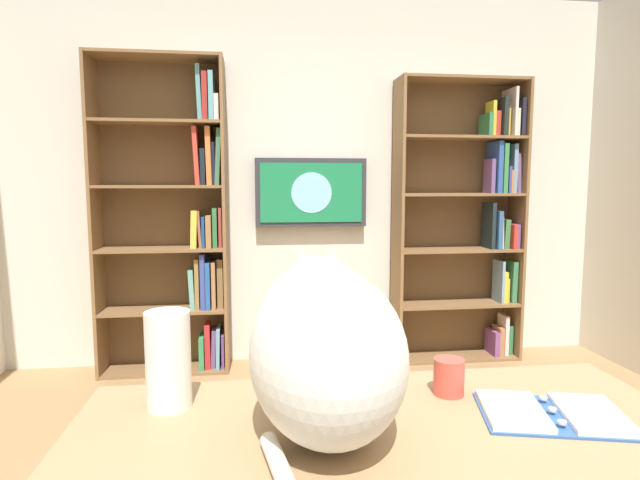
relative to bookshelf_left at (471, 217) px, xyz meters
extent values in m
cube|color=silver|center=(1.17, -0.17, 0.28)|extent=(4.52, 0.06, 2.70)
cube|color=brown|center=(-0.35, 0.02, -0.04)|extent=(0.02, 0.28, 2.07)
cube|color=brown|center=(0.57, 0.02, -0.04)|extent=(0.02, 0.28, 2.07)
cube|color=brown|center=(0.11, -0.11, -0.04)|extent=(0.95, 0.01, 2.07)
cube|color=brown|center=(0.11, 0.02, -1.06)|extent=(0.90, 0.27, 0.02)
cube|color=brown|center=(0.11, 0.02, -0.65)|extent=(0.90, 0.27, 0.02)
cube|color=brown|center=(0.11, 0.02, -0.24)|extent=(0.90, 0.27, 0.02)
cube|color=brown|center=(0.11, 0.02, 0.17)|extent=(0.90, 0.27, 0.02)
cube|color=brown|center=(0.11, 0.02, 0.58)|extent=(0.90, 0.27, 0.02)
cube|color=brown|center=(0.11, 0.02, 0.99)|extent=(0.90, 0.27, 0.02)
cube|color=#33794A|center=(-0.31, 0.02, -0.94)|extent=(0.04, 0.13, 0.22)
cube|color=silver|center=(-0.28, 0.03, -0.90)|extent=(0.03, 0.14, 0.30)
cube|color=#A36E47|center=(-0.24, 0.04, -0.94)|extent=(0.04, 0.14, 0.21)
cube|color=#7B4281|center=(-0.19, 0.03, -0.96)|extent=(0.04, 0.18, 0.18)
cube|color=#397A51|center=(-0.31, 0.04, -0.48)|extent=(0.04, 0.16, 0.31)
cube|color=yellow|center=(-0.28, 0.02, -0.55)|extent=(0.02, 0.15, 0.18)
cube|color=yellow|center=(-0.25, 0.04, -0.52)|extent=(0.03, 0.14, 0.23)
cube|color=#7296B3|center=(-0.22, 0.04, -0.48)|extent=(0.02, 0.16, 0.32)
cube|color=#794B83|center=(-0.32, 0.04, -0.14)|extent=(0.04, 0.17, 0.18)
cube|color=red|center=(-0.28, 0.04, -0.14)|extent=(0.03, 0.24, 0.18)
cube|color=#447A45|center=(-0.24, 0.04, -0.12)|extent=(0.04, 0.15, 0.22)
cube|color=silver|center=(-0.20, 0.02, -0.11)|extent=(0.04, 0.16, 0.24)
cube|color=#31578B|center=(-0.16, 0.04, -0.09)|extent=(0.03, 0.23, 0.28)
cube|color=#1D2A2D|center=(-0.12, 0.04, -0.06)|extent=(0.03, 0.19, 0.34)
cube|color=slate|center=(-0.32, 0.02, 0.33)|extent=(0.04, 0.15, 0.29)
cube|color=#6D91B4|center=(-0.28, 0.02, 0.36)|extent=(0.03, 0.20, 0.36)
cube|color=orange|center=(-0.25, 0.02, 0.26)|extent=(0.02, 0.22, 0.17)
cube|color=#324297|center=(-0.23, 0.03, 0.28)|extent=(0.02, 0.22, 0.19)
cube|color=#368146|center=(-0.20, 0.04, 0.36)|extent=(0.03, 0.20, 0.36)
cube|color=#2F51A0|center=(-0.16, 0.02, 0.37)|extent=(0.03, 0.22, 0.37)
cube|color=#6F4D85|center=(-0.12, 0.03, 0.30)|extent=(0.03, 0.14, 0.25)
cube|color=black|center=(-0.32, 0.04, 0.72)|extent=(0.03, 0.19, 0.27)
cube|color=beige|center=(-0.28, 0.04, 0.69)|extent=(0.02, 0.18, 0.20)
cube|color=beige|center=(-0.25, 0.04, 0.76)|extent=(0.02, 0.22, 0.34)
cube|color=gold|center=(-0.22, 0.02, 0.69)|extent=(0.03, 0.14, 0.20)
cube|color=black|center=(-0.18, 0.04, 0.73)|extent=(0.03, 0.21, 0.27)
cube|color=red|center=(-0.14, 0.04, 0.68)|extent=(0.04, 0.13, 0.18)
cube|color=gold|center=(-0.11, 0.04, 0.71)|extent=(0.03, 0.13, 0.25)
cube|color=#317545|center=(-0.08, 0.04, 0.67)|extent=(0.03, 0.18, 0.16)
cube|color=brown|center=(1.81, 0.02, 0.01)|extent=(0.02, 0.28, 2.17)
cube|color=brown|center=(2.67, 0.02, 0.01)|extent=(0.02, 0.28, 2.17)
cube|color=brown|center=(2.24, -0.11, 0.01)|extent=(0.88, 0.01, 2.17)
cube|color=brown|center=(2.24, 0.02, -1.06)|extent=(0.84, 0.27, 0.02)
cube|color=brown|center=(2.24, 0.02, -0.63)|extent=(0.84, 0.27, 0.02)
cube|color=brown|center=(2.24, 0.02, -0.20)|extent=(0.84, 0.27, 0.02)
cube|color=brown|center=(2.24, 0.02, 0.23)|extent=(0.84, 0.27, 0.02)
cube|color=brown|center=(2.24, 0.02, 0.66)|extent=(0.84, 0.27, 0.02)
cube|color=brown|center=(2.24, 0.02, 1.09)|extent=(0.84, 0.27, 0.02)
cube|color=#74458D|center=(1.84, 0.03, -0.93)|extent=(0.02, 0.16, 0.24)
cube|color=#6297B1|center=(1.87, 0.04, -0.91)|extent=(0.03, 0.18, 0.29)
cube|color=slate|center=(1.90, 0.03, -0.91)|extent=(0.04, 0.12, 0.27)
cube|color=#B32729|center=(1.94, 0.04, -0.89)|extent=(0.04, 0.14, 0.32)
cube|color=#33824B|center=(1.98, 0.02, -0.94)|extent=(0.03, 0.22, 0.23)
cube|color=olive|center=(1.85, 0.02, -0.45)|extent=(0.04, 0.14, 0.35)
cube|color=#9E6E46|center=(1.89, 0.04, -0.46)|extent=(0.03, 0.17, 0.33)
cube|color=#265597|center=(1.93, 0.02, -0.46)|extent=(0.03, 0.23, 0.33)
cube|color=#384699|center=(1.97, 0.02, -0.43)|extent=(0.03, 0.22, 0.39)
cube|color=olive|center=(2.00, 0.04, -0.44)|extent=(0.03, 0.14, 0.35)
cube|color=#63A39C|center=(2.04, 0.03, -0.48)|extent=(0.04, 0.16, 0.28)
cube|color=#B03F35|center=(1.84, 0.02, -0.05)|extent=(0.02, 0.18, 0.27)
cube|color=#397B42|center=(1.88, 0.03, -0.05)|extent=(0.03, 0.15, 0.27)
cube|color=olive|center=(1.91, 0.04, -0.08)|extent=(0.04, 0.23, 0.22)
cube|color=navy|center=(1.95, 0.03, -0.08)|extent=(0.02, 0.15, 0.21)
cube|color=#A4653E|center=(1.98, 0.02, -0.06)|extent=(0.03, 0.14, 0.25)
cube|color=yellow|center=(2.02, 0.03, -0.06)|extent=(0.05, 0.16, 0.26)
cube|color=#42714C|center=(1.84, 0.03, 0.43)|extent=(0.05, 0.16, 0.38)
cube|color=black|center=(1.88, 0.03, 0.38)|extent=(0.02, 0.14, 0.29)
cube|color=orange|center=(1.91, 0.02, 0.43)|extent=(0.04, 0.18, 0.39)
cube|color=black|center=(1.95, 0.03, 0.36)|extent=(0.03, 0.13, 0.25)
cube|color=#BC3E2E|center=(1.99, 0.02, 0.43)|extent=(0.05, 0.21, 0.39)
cube|color=beige|center=(1.84, 0.04, 0.75)|extent=(0.03, 0.21, 0.17)
cube|color=#5EA1A9|center=(1.88, 0.04, 0.83)|extent=(0.03, 0.22, 0.31)
cube|color=#AC2C26|center=(1.92, 0.04, 0.83)|extent=(0.04, 0.13, 0.32)
cube|color=#5C9A9D|center=(1.96, 0.02, 0.85)|extent=(0.04, 0.14, 0.37)
cube|color=#333338|center=(1.19, -0.09, 0.18)|extent=(0.81, 0.06, 0.50)
cube|color=#1E7F4C|center=(1.19, -0.05, 0.18)|extent=(0.74, 0.01, 0.43)
cylinder|color=#8CCCEA|center=(1.19, -0.05, 0.18)|extent=(0.29, 0.00, 0.29)
cube|color=#A37F56|center=(1.31, 2.53, -0.32)|extent=(1.46, 0.66, 0.03)
ellipsoid|color=white|center=(1.45, 2.54, -0.12)|extent=(0.34, 0.49, 0.37)
ellipsoid|color=white|center=(1.45, 2.43, -0.08)|extent=(0.29, 0.27, 0.28)
sphere|color=white|center=(1.45, 2.37, 0.00)|extent=(0.14, 0.14, 0.14)
cone|color=white|center=(1.41, 2.37, 0.05)|extent=(0.06, 0.06, 0.08)
cone|color=white|center=(1.49, 2.37, 0.05)|extent=(0.06, 0.06, 0.08)
cone|color=beige|center=(1.41, 2.38, 0.05)|extent=(0.03, 0.03, 0.05)
cone|color=beige|center=(1.49, 2.38, 0.05)|extent=(0.03, 0.03, 0.05)
cube|color=#335999|center=(0.81, 2.54, -0.31)|extent=(0.20, 0.25, 0.01)
cube|color=#335999|center=(0.99, 2.50, -0.31)|extent=(0.20, 0.25, 0.01)
cube|color=#335999|center=(0.90, 2.52, -0.31)|extent=(0.08, 0.22, 0.01)
cube|color=white|center=(0.81, 2.54, -0.30)|extent=(0.18, 0.24, 0.01)
cube|color=white|center=(0.99, 2.50, -0.30)|extent=(0.18, 0.24, 0.01)
cylinder|color=silver|center=(0.92, 2.59, -0.29)|extent=(0.02, 0.02, 0.01)
cylinder|color=silver|center=(0.90, 2.52, -0.29)|extent=(0.02, 0.02, 0.01)
cylinder|color=silver|center=(0.89, 2.46, -0.29)|extent=(0.02, 0.02, 0.01)
cylinder|color=white|center=(1.82, 2.35, -0.19)|extent=(0.11, 0.11, 0.24)
cylinder|color=#D84C3F|center=(1.10, 2.37, -0.26)|extent=(0.08, 0.08, 0.10)
camera|label=1|loc=(1.60, 3.60, 0.24)|focal=28.40mm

